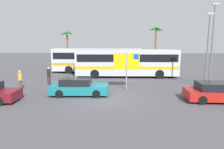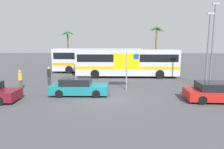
# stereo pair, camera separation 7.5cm
# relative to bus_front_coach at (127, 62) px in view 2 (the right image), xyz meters

# --- Properties ---
(ground) EXTENTS (120.00, 120.00, 0.00)m
(ground) POSITION_rel_bus_front_coach_xyz_m (-2.09, -9.32, -1.78)
(ground) COLOR #4C4C51
(bus_front_coach) EXTENTS (11.62, 2.48, 3.17)m
(bus_front_coach) POSITION_rel_bus_front_coach_xyz_m (0.00, 0.00, 0.00)
(bus_front_coach) COLOR silver
(bus_front_coach) RESTS_ON ground
(bus_rear_coach) EXTENTS (11.62, 2.48, 3.17)m
(bus_rear_coach) POSITION_rel_bus_front_coach_xyz_m (-3.74, 3.51, 0.00)
(bus_rear_coach) COLOR silver
(bus_rear_coach) RESTS_ON ground
(ferry_sign) EXTENTS (2.20, 0.23, 3.20)m
(ferry_sign) POSITION_rel_bus_front_coach_xyz_m (-0.29, -6.36, 0.54)
(ferry_sign) COLOR gray
(ferry_sign) RESTS_ON ground
(car_teal) EXTENTS (4.37, 1.94, 1.32)m
(car_teal) POSITION_rel_bus_front_coach_xyz_m (-4.08, -8.18, -1.15)
(car_teal) COLOR #19757F
(car_teal) RESTS_ON ground
(car_red) EXTENTS (4.40, 2.09, 1.32)m
(car_red) POSITION_rel_bus_front_coach_xyz_m (5.71, -9.68, -1.15)
(car_red) COLOR red
(car_red) RESTS_ON ground
(pedestrian_near_sign) EXTENTS (0.32, 0.32, 1.70)m
(pedestrian_near_sign) POSITION_rel_bus_front_coach_xyz_m (-9.35, -6.69, -0.78)
(pedestrian_near_sign) COLOR #4C4C51
(pedestrian_near_sign) RESTS_ON ground
(pedestrian_by_bus) EXTENTS (0.32, 0.32, 1.72)m
(pedestrian_by_bus) POSITION_rel_bus_front_coach_xyz_m (-7.53, -4.78, -0.77)
(pedestrian_by_bus) COLOR #2D2D33
(pedestrian_by_bus) RESTS_ON ground
(lamp_post_left_side) EXTENTS (0.56, 0.20, 6.45)m
(lamp_post_left_side) POSITION_rel_bus_front_coach_xyz_m (6.58, -5.82, 1.76)
(lamp_post_left_side) COLOR slate
(lamp_post_left_side) RESTS_ON ground
(lamp_post_right_side) EXTENTS (0.56, 0.20, 7.39)m
(lamp_post_right_side) POSITION_rel_bus_front_coach_xyz_m (7.38, -4.89, 2.24)
(lamp_post_right_side) COLOR slate
(lamp_post_right_side) RESTS_ON ground
(palm_tree_seaside) EXTENTS (2.95, 3.06, 6.11)m
(palm_tree_seaside) POSITION_rel_bus_front_coach_xyz_m (-9.90, 12.66, 3.04)
(palm_tree_seaside) COLOR brown
(palm_tree_seaside) RESTS_ON ground
(palm_tree_inland) EXTENTS (3.23, 3.06, 6.78)m
(palm_tree_inland) POSITION_rel_bus_front_coach_xyz_m (5.72, 12.56, 3.69)
(palm_tree_inland) COLOR brown
(palm_tree_inland) RESTS_ON ground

